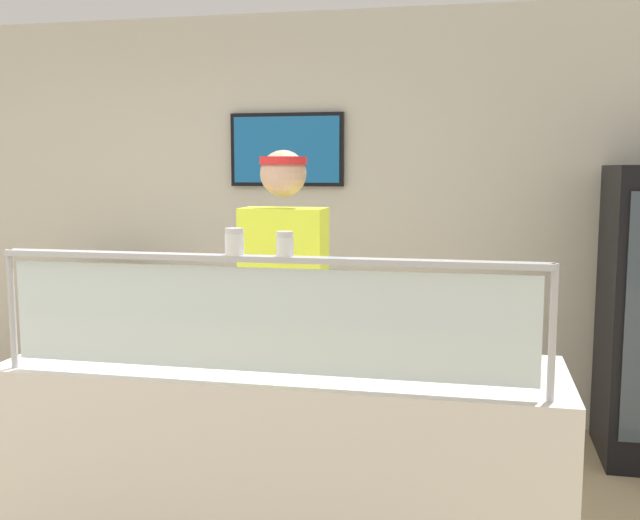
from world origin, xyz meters
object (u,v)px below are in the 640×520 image
(pizza_server, at_px, (211,344))
(parmesan_shaker, at_px, (234,243))
(pizza_box_stack, at_px, (94,277))
(pizza_tray, at_px, (224,349))
(pepper_flake_shaker, at_px, (285,246))
(worker_figure, at_px, (285,315))

(pizza_server, bearing_deg, parmesan_shaker, -60.17)
(parmesan_shaker, distance_m, pizza_box_stack, 2.68)
(pizza_tray, bearing_deg, parmesan_shaker, -64.35)
(pizza_tray, xyz_separation_m, pizza_box_stack, (-1.50, 1.68, -0.00))
(pepper_flake_shaker, distance_m, pizza_box_stack, 2.80)
(pizza_box_stack, bearing_deg, pizza_server, -49.37)
(pizza_tray, distance_m, parmesan_shaker, 0.62)
(pizza_tray, xyz_separation_m, worker_figure, (0.12, 0.51, 0.04))
(pizza_tray, distance_m, pizza_box_stack, 2.25)
(pizza_tray, bearing_deg, pepper_flake_shaker, -46.26)
(parmesan_shaker, xyz_separation_m, pizza_box_stack, (-1.68, 2.04, -0.46))
(worker_figure, bearing_deg, pizza_server, -106.98)
(parmesan_shaker, height_order, pizza_box_stack, parmesan_shaker)
(pizza_server, bearing_deg, worker_figure, 70.45)
(pepper_flake_shaker, bearing_deg, pizza_server, 138.72)
(pizza_server, distance_m, pizza_box_stack, 2.24)
(pizza_box_stack, bearing_deg, pepper_flake_shaker, -47.83)
(pepper_flake_shaker, bearing_deg, parmesan_shaker, -180.00)
(pepper_flake_shaker, bearing_deg, pizza_tray, 133.74)
(worker_figure, xyz_separation_m, pizza_box_stack, (-1.62, 1.17, -0.04))
(parmesan_shaker, height_order, pepper_flake_shaker, parmesan_shaker)
(pizza_tray, xyz_separation_m, parmesan_shaker, (0.18, -0.37, 0.46))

